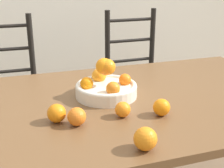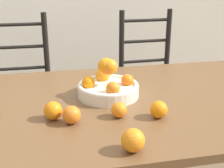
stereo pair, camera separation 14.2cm
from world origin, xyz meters
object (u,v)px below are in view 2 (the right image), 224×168
at_px(orange_loose_2, 119,110).
at_px(chair_left, 22,94).
at_px(orange_loose_0, 72,115).
at_px(orange_loose_1, 133,140).
at_px(orange_loose_4, 53,111).
at_px(orange_loose_3, 159,109).
at_px(chair_right, 149,84).
at_px(fruit_bowl, 108,85).

xyz_separation_m(orange_loose_2, chair_left, (-0.48, 1.00, -0.28)).
bearing_deg(orange_loose_2, orange_loose_0, -175.79).
bearing_deg(orange_loose_1, chair_left, 110.08).
bearing_deg(chair_left, orange_loose_4, -77.06).
bearing_deg(orange_loose_1, orange_loose_3, 52.29).
distance_m(orange_loose_2, chair_right, 1.14).
xyz_separation_m(fruit_bowl, orange_loose_2, (-0.00, -0.24, -0.02)).
relative_size(orange_loose_2, chair_right, 0.06).
xyz_separation_m(orange_loose_1, chair_left, (-0.46, 1.26, -0.29)).
bearing_deg(chair_left, orange_loose_0, -73.86).
bearing_deg(orange_loose_4, orange_loose_2, -8.24).
relative_size(orange_loose_3, chair_left, 0.07).
bearing_deg(orange_loose_2, chair_left, 115.51).
relative_size(fruit_bowl, orange_loose_2, 4.50).
bearing_deg(orange_loose_1, orange_loose_0, 126.53).
height_order(orange_loose_1, orange_loose_4, orange_loose_1).
bearing_deg(fruit_bowl, chair_right, 57.65).
xyz_separation_m(orange_loose_2, orange_loose_4, (-0.27, 0.04, 0.01)).
bearing_deg(orange_loose_3, fruit_bowl, 119.64).
relative_size(fruit_bowl, orange_loose_3, 4.07).
xyz_separation_m(fruit_bowl, chair_left, (-0.48, 0.75, -0.30)).
bearing_deg(chair_left, chair_right, 0.89).
bearing_deg(orange_loose_3, orange_loose_1, -127.71).
xyz_separation_m(fruit_bowl, orange_loose_4, (-0.27, -0.20, -0.02)).
bearing_deg(chair_right, orange_loose_1, -112.33).
bearing_deg(orange_loose_0, fruit_bowl, 51.94).
relative_size(orange_loose_0, chair_right, 0.07).
distance_m(fruit_bowl, orange_loose_0, 0.33).
distance_m(orange_loose_0, chair_right, 1.25).
distance_m(orange_loose_0, chair_left, 1.08).
relative_size(orange_loose_2, orange_loose_3, 0.90).
bearing_deg(orange_loose_0, orange_loose_1, -53.47).
height_order(orange_loose_3, chair_left, chair_left).
distance_m(orange_loose_0, orange_loose_2, 0.20).
height_order(orange_loose_2, chair_left, chair_left).
distance_m(orange_loose_3, chair_left, 1.25).
height_order(chair_left, chair_right, same).
xyz_separation_m(fruit_bowl, chair_right, (0.48, 0.75, -0.30)).
xyz_separation_m(orange_loose_1, orange_loose_4, (-0.26, 0.30, -0.00)).
relative_size(orange_loose_3, orange_loose_4, 0.96).
xyz_separation_m(orange_loose_4, chair_right, (0.75, 0.96, -0.28)).
bearing_deg(fruit_bowl, chair_left, 122.29).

